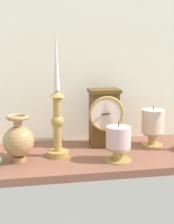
# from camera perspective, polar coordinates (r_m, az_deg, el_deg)

# --- Properties ---
(ground_plane) EXTENTS (1.00, 0.36, 0.02)m
(ground_plane) POSITION_cam_1_polar(r_m,az_deg,el_deg) (1.19, -0.42, -7.24)
(ground_plane) COLOR brown
(back_wall) EXTENTS (1.20, 0.02, 0.65)m
(back_wall) POSITION_cam_1_polar(r_m,az_deg,el_deg) (1.31, -1.92, 9.55)
(back_wall) COLOR white
(back_wall) RESTS_ON ground_plane
(mantel_clock) EXTENTS (0.12, 0.09, 0.20)m
(mantel_clock) POSITION_cam_1_polar(r_m,az_deg,el_deg) (1.25, 2.79, -0.74)
(mantel_clock) COLOR #563C17
(mantel_clock) RESTS_ON ground_plane
(candlestick_tall_center) EXTENTS (0.07, 0.07, 0.40)m
(candlestick_tall_center) POSITION_cam_1_polar(r_m,az_deg,el_deg) (1.13, -4.80, -0.62)
(candlestick_tall_center) COLOR #B68E45
(candlestick_tall_center) RESTS_ON ground_plane
(brass_vase_bulbous) EXTENTS (0.10, 0.10, 0.15)m
(brass_vase_bulbous) POSITION_cam_1_polar(r_m,az_deg,el_deg) (1.11, -10.95, -4.43)
(brass_vase_bulbous) COLOR tan
(brass_vase_bulbous) RESTS_ON ground_plane
(pillar_candle_front) EXTENTS (0.08, 0.08, 0.12)m
(pillar_candle_front) POSITION_cam_1_polar(r_m,az_deg,el_deg) (1.10, 5.05, -4.76)
(pillar_candle_front) COLOR tan
(pillar_candle_front) RESTS_ON ground_plane
(pillar_candle_near_clock) EXTENTS (0.08, 0.08, 0.14)m
(pillar_candle_near_clock) POSITION_cam_1_polar(r_m,az_deg,el_deg) (1.28, 10.53, -1.95)
(pillar_candle_near_clock) COLOR tan
(pillar_candle_near_clock) RESTS_ON ground_plane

